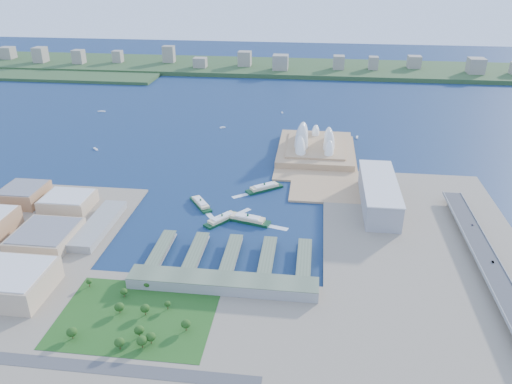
# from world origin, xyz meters

# --- Properties ---
(ground) EXTENTS (3000.00, 3000.00, 0.00)m
(ground) POSITION_xyz_m (0.00, 0.00, 0.00)
(ground) COLOR #0E1F42
(ground) RESTS_ON ground
(west_land) EXTENTS (220.00, 390.00, 3.00)m
(west_land) POSITION_xyz_m (-250.00, -105.00, 1.50)
(west_land) COLOR gray
(west_land) RESTS_ON ground
(south_land) EXTENTS (720.00, 180.00, 3.00)m
(south_land) POSITION_xyz_m (0.00, -210.00, 1.50)
(south_land) COLOR gray
(south_land) RESTS_ON ground
(east_land) EXTENTS (240.00, 500.00, 3.00)m
(east_land) POSITION_xyz_m (240.00, -50.00, 1.50)
(east_land) COLOR gray
(east_land) RESTS_ON ground
(peninsula) EXTENTS (135.00, 220.00, 3.00)m
(peninsula) POSITION_xyz_m (107.50, 260.00, 1.50)
(peninsula) COLOR tan
(peninsula) RESTS_ON ground
(far_shore) EXTENTS (2200.00, 260.00, 12.00)m
(far_shore) POSITION_xyz_m (0.00, 980.00, 6.00)
(far_shore) COLOR #2D4926
(far_shore) RESTS_ON ground
(opera_house) EXTENTS (134.00, 180.00, 58.00)m
(opera_house) POSITION_xyz_m (105.00, 280.00, 32.00)
(opera_house) COLOR white
(opera_house) RESTS_ON peninsula
(toaster_building) EXTENTS (45.00, 155.00, 35.00)m
(toaster_building) POSITION_xyz_m (195.00, 80.00, 20.50)
(toaster_building) COLOR gray
(toaster_building) RESTS_ON east_land
(expressway) EXTENTS (26.00, 340.00, 11.85)m
(expressway) POSITION_xyz_m (300.00, -60.00, 8.93)
(expressway) COLOR gray
(expressway) RESTS_ON east_land
(west_buildings) EXTENTS (200.00, 280.00, 27.00)m
(west_buildings) POSITION_xyz_m (-250.00, -70.00, 16.50)
(west_buildings) COLOR #9C714E
(west_buildings) RESTS_ON west_land
(ferry_wharves) EXTENTS (184.00, 90.00, 9.30)m
(ferry_wharves) POSITION_xyz_m (14.00, -75.00, 4.65)
(ferry_wharves) COLOR #54614A
(ferry_wharves) RESTS_ON ground
(terminal_building) EXTENTS (200.00, 28.00, 12.00)m
(terminal_building) POSITION_xyz_m (15.00, -135.00, 9.00)
(terminal_building) COLOR gray
(terminal_building) RESTS_ON south_land
(park) EXTENTS (150.00, 110.00, 16.00)m
(park) POSITION_xyz_m (-60.00, -190.00, 11.00)
(park) COLOR #194714
(park) RESTS_ON south_land
(far_skyline) EXTENTS (1900.00, 140.00, 55.00)m
(far_skyline) POSITION_xyz_m (0.00, 960.00, 39.50)
(far_skyline) COLOR gray
(far_skyline) RESTS_ON far_shore
(ferry_a) EXTENTS (41.04, 51.56, 10.05)m
(ferry_a) POSITION_xyz_m (-51.82, 54.66, 5.02)
(ferry_a) COLOR #0E381B
(ferry_a) RESTS_ON ground
(ferry_b) EXTENTS (55.50, 46.80, 11.01)m
(ferry_b) POSITION_xyz_m (31.80, 116.75, 5.51)
(ferry_b) COLOR #0E381B
(ferry_b) RESTS_ON ground
(ferry_c) EXTENTS (44.62, 51.75, 10.35)m
(ferry_c) POSITION_xyz_m (-13.27, 13.09, 5.18)
(ferry_c) COLOR #0E381B
(ferry_c) RESTS_ON ground
(ferry_d) EXTENTS (62.31, 30.60, 11.42)m
(ferry_d) POSITION_xyz_m (20.65, 15.94, 5.71)
(ferry_d) COLOR #0E381B
(ferry_d) RESTS_ON ground
(boat_a) EXTENTS (12.67, 13.03, 2.80)m
(boat_a) POSITION_xyz_m (-290.06, 248.78, 1.40)
(boat_a) COLOR white
(boat_a) RESTS_ON ground
(boat_b) EXTENTS (11.99, 8.76, 3.08)m
(boat_b) POSITION_xyz_m (-84.23, 398.60, 1.54)
(boat_b) COLOR white
(boat_b) RESTS_ON ground
(boat_c) EXTENTS (5.20, 13.41, 2.94)m
(boat_c) POSITION_xyz_m (183.73, 371.21, 1.47)
(boat_c) COLOR white
(boat_c) RESTS_ON ground
(boat_d) EXTENTS (16.59, 5.48, 2.75)m
(boat_d) POSITION_xyz_m (-374.83, 478.47, 1.37)
(boat_d) COLOR white
(boat_d) RESTS_ON ground
(boat_e) EXTENTS (5.14, 9.96, 2.34)m
(boat_e) POSITION_xyz_m (28.04, 519.34, 1.17)
(boat_e) COLOR white
(boat_e) RESTS_ON ground
(car_b) EXTENTS (1.54, 4.43, 1.46)m
(car_b) POSITION_xyz_m (304.00, -68.34, 15.58)
(car_b) COLOR slate
(car_b) RESTS_ON expressway
(car_c) EXTENTS (1.72, 4.24, 1.23)m
(car_c) POSITION_xyz_m (304.00, 15.53, 15.46)
(car_c) COLOR slate
(car_c) RESTS_ON expressway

